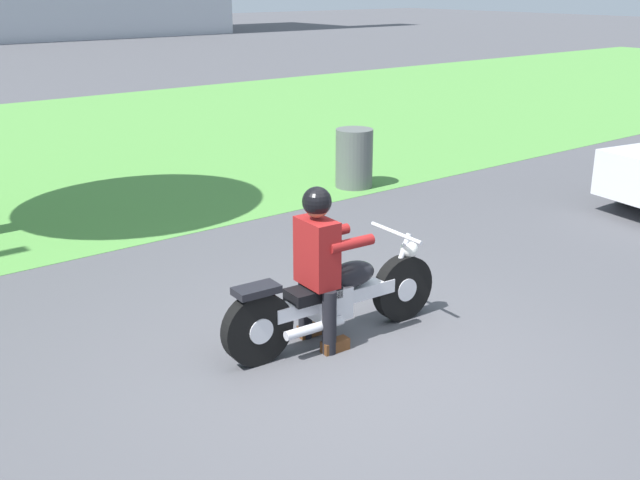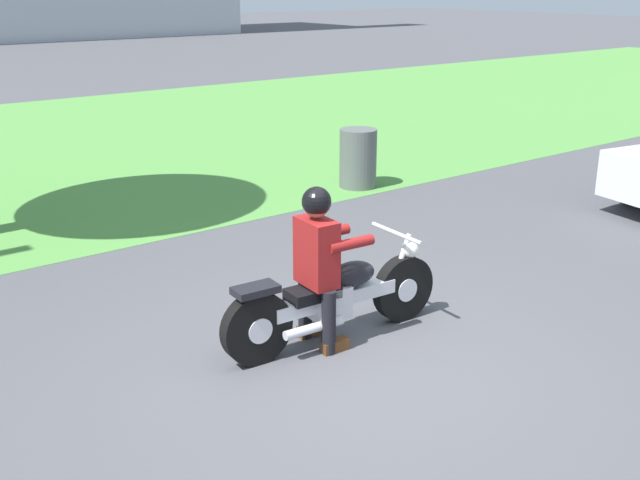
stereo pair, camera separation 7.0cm
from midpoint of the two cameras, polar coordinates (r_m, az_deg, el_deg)
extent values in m
plane|color=#4C4C51|center=(6.10, 2.67, -9.76)|extent=(120.00, 120.00, 0.00)
cylinder|color=black|center=(6.89, 5.93, -3.59)|extent=(0.61, 0.16, 0.61)
cylinder|color=silver|center=(6.89, 5.93, -3.59)|extent=(0.22, 0.15, 0.21)
cylinder|color=black|center=(6.10, -5.05, -6.65)|extent=(0.61, 0.16, 0.61)
cylinder|color=silver|center=(6.10, -5.05, -6.65)|extent=(0.22, 0.15, 0.21)
cube|color=silver|center=(6.43, 0.79, -4.40)|extent=(1.21, 0.22, 0.12)
cube|color=silver|center=(6.41, 0.43, -4.66)|extent=(0.34, 0.26, 0.28)
ellipsoid|color=black|center=(6.46, 2.11, -2.57)|extent=(0.46, 0.27, 0.22)
cube|color=black|center=(6.28, -0.85, -4.01)|extent=(0.46, 0.27, 0.10)
cube|color=black|center=(5.96, -5.14, -3.76)|extent=(0.37, 0.22, 0.06)
cylinder|color=silver|center=(6.77, 5.68, -1.73)|extent=(0.26, 0.07, 0.53)
cylinder|color=silver|center=(6.64, 5.43, 0.53)|extent=(0.08, 0.66, 0.04)
sphere|color=white|center=(6.80, 6.42, -0.67)|extent=(0.16, 0.16, 0.16)
cylinder|color=silver|center=(6.23, -0.74, -6.62)|extent=(0.55, 0.12, 0.08)
cylinder|color=black|center=(6.52, -1.42, -5.09)|extent=(0.12, 0.12, 0.55)
cube|color=#593319|center=(6.64, -0.97, -6.76)|extent=(0.25, 0.12, 0.10)
cylinder|color=black|center=(6.24, 0.38, -6.20)|extent=(0.12, 0.12, 0.55)
cube|color=#593319|center=(6.37, 0.83, -7.92)|extent=(0.25, 0.12, 0.10)
cube|color=maroon|center=(6.17, -0.56, -0.93)|extent=(0.25, 0.39, 0.56)
cylinder|color=maroon|center=(6.39, 0.23, 0.55)|extent=(0.43, 0.12, 0.09)
cylinder|color=maroon|center=(6.13, 2.03, -0.28)|extent=(0.43, 0.12, 0.09)
sphere|color=#996B4C|center=(6.05, -0.57, 2.64)|extent=(0.20, 0.20, 0.20)
sphere|color=black|center=(6.04, -0.57, 2.91)|extent=(0.24, 0.24, 0.24)
cylinder|color=#595E5B|center=(11.30, 2.40, 6.16)|extent=(0.55, 0.55, 0.87)
cylinder|color=black|center=(11.31, 22.27, 4.16)|extent=(0.66, 0.31, 0.64)
camera|label=1|loc=(0.04, -90.31, -0.11)|focal=42.61mm
camera|label=2|loc=(0.04, 89.69, 0.11)|focal=42.61mm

